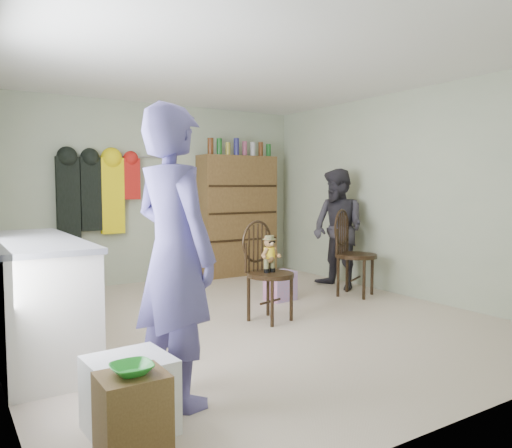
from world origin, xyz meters
TOP-DOWN VIEW (x-y plane):
  - ground_plane at (0.00, 0.00)m, footprint 5.00×5.00m
  - room_walls at (0.00, 0.53)m, footprint 5.00×5.00m
  - counter at (-1.95, 0.00)m, footprint 0.64×1.86m
  - stool at (-1.82, -1.95)m, footprint 0.32×0.27m
  - bowl at (-1.82, -1.95)m, footprint 0.20×0.20m
  - plastic_tub at (-1.72, -1.60)m, footprint 0.46×0.44m
  - chair_front at (0.18, -0.10)m, footprint 0.55×0.55m
  - chair_far at (1.70, 0.30)m, footprint 0.64×0.64m
  - striped_bag at (0.81, 0.54)m, footprint 0.36×0.29m
  - person_left at (-1.35, -1.37)m, footprint 0.58×0.76m
  - person_right at (1.84, 0.70)m, footprint 0.63×0.79m
  - dresser at (1.25, 2.30)m, footprint 1.20×0.39m
  - coat_rack at (-0.83, 2.38)m, footprint 1.42×0.12m

SIDE VIEW (x-z plane):
  - ground_plane at x=0.00m, z-range 0.00..0.00m
  - striped_bag at x=0.81m, z-range 0.00..0.34m
  - plastic_tub at x=-1.72m, z-range 0.00..0.41m
  - stool at x=-1.82m, z-range 0.00..0.46m
  - counter at x=-1.95m, z-range 0.00..0.94m
  - bowl at x=-1.82m, z-range 0.46..0.51m
  - chair_front at x=0.18m, z-range 0.07..1.07m
  - chair_far at x=1.70m, z-range 0.04..1.11m
  - person_right at x=1.84m, z-range 0.00..1.58m
  - dresser at x=1.25m, z-range -0.11..1.94m
  - person_left at x=-1.35m, z-range 0.00..1.85m
  - coat_rack at x=-0.83m, z-range 0.70..1.80m
  - room_walls at x=0.00m, z-range -0.92..4.08m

